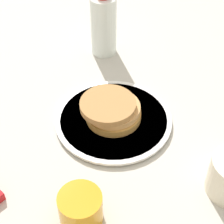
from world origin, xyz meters
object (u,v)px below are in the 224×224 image
object	(u,v)px
plate	(112,120)
water_bottle_near	(104,25)
juice_glass	(81,209)
pancake_stack	(112,109)

from	to	relation	value
plate	water_bottle_near	distance (m)	0.30
juice_glass	plate	bearing A→B (deg)	60.08
plate	water_bottle_near	size ratio (longest dim) A/B	1.46
water_bottle_near	plate	bearing A→B (deg)	-102.63
plate	water_bottle_near	bearing A→B (deg)	77.37
plate	pancake_stack	size ratio (longest dim) A/B	1.89
plate	pancake_stack	bearing A→B (deg)	69.70
plate	water_bottle_near	world-z (taller)	water_bottle_near
pancake_stack	water_bottle_near	size ratio (longest dim) A/B	0.77
juice_glass	water_bottle_near	distance (m)	0.55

